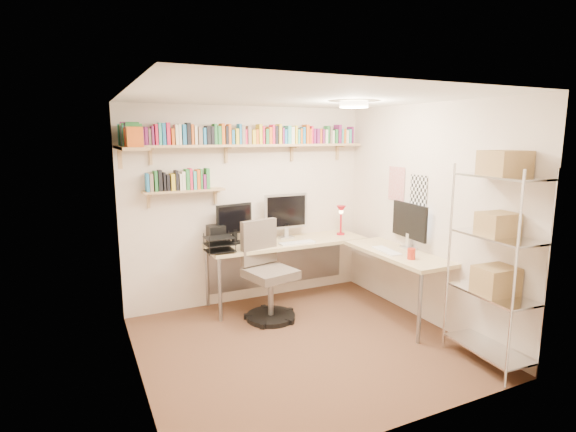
% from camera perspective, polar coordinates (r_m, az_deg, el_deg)
% --- Properties ---
extents(ground, '(3.20, 3.20, 0.00)m').
position_cam_1_polar(ground, '(4.86, 1.81, -15.98)').
color(ground, '#4F2C22').
rests_on(ground, ground).
extents(room_shell, '(3.24, 3.04, 2.52)m').
position_cam_1_polar(room_shell, '(4.40, 1.97, 2.44)').
color(room_shell, beige).
rests_on(room_shell, ground).
extents(wall_shelves, '(3.12, 1.09, 0.80)m').
position_cam_1_polar(wall_shelves, '(5.40, -8.68, 8.83)').
color(wall_shelves, tan).
rests_on(wall_shelves, ground).
extents(corner_desk, '(2.42, 2.10, 1.40)m').
position_cam_1_polar(corner_desk, '(5.61, 2.26, -3.69)').
color(corner_desk, '#C7B581').
rests_on(corner_desk, ground).
extents(office_chair, '(0.62, 0.62, 1.16)m').
position_cam_1_polar(office_chair, '(5.34, -2.65, -7.87)').
color(office_chair, black).
rests_on(office_chair, ground).
extents(wire_rack, '(0.47, 0.85, 2.01)m').
position_cam_1_polar(wire_rack, '(4.49, 25.11, -2.35)').
color(wire_rack, silver).
rests_on(wire_rack, ground).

